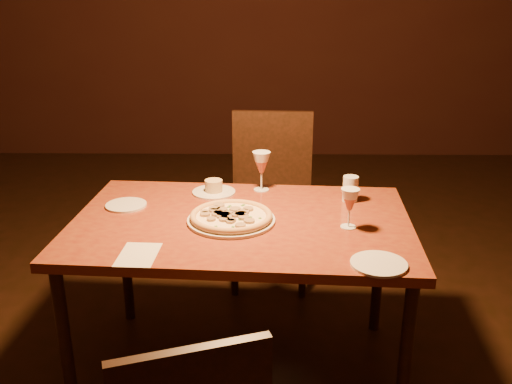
{
  "coord_description": "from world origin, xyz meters",
  "views": [
    {
      "loc": [
        0.11,
        -2.18,
        1.66
      ],
      "look_at": [
        0.08,
        0.04,
        0.85
      ],
      "focal_mm": 40.0,
      "sensor_mm": 36.0,
      "label": 1
    }
  ],
  "objects": [
    {
      "name": "back_wall",
      "position": [
        0.0,
        3.5,
        1.5
      ],
      "size": [
        6.0,
        0.04,
        3.0
      ],
      "primitive_type": "cube",
      "color": "black",
      "rests_on": "floor"
    },
    {
      "name": "water_tumbler",
      "position": [
        0.5,
        0.21,
        0.8
      ],
      "size": [
        0.07,
        0.07,
        0.11
      ],
      "primitive_type": "cylinder",
      "color": "silver",
      "rests_on": "dining_table"
    },
    {
      "name": "side_plate_left",
      "position": [
        -0.5,
        0.13,
        0.75
      ],
      "size": [
        0.18,
        0.18,
        0.01
      ],
      "primitive_type": "cylinder",
      "color": "silver",
      "rests_on": "dining_table"
    },
    {
      "name": "chair_far",
      "position": [
        0.15,
        0.92,
        0.55
      ],
      "size": [
        0.49,
        0.49,
        0.97
      ],
      "rotation": [
        0.0,
        0.0,
        -0.05
      ],
      "color": "black",
      "rests_on": "floor"
    },
    {
      "name": "ramekin_saucer",
      "position": [
        -0.12,
        0.3,
        0.77
      ],
      "size": [
        0.2,
        0.2,
        0.06
      ],
      "color": "silver",
      "rests_on": "dining_table"
    },
    {
      "name": "floor",
      "position": [
        0.0,
        0.0,
        0.0
      ],
      "size": [
        7.0,
        7.0,
        0.0
      ],
      "primitive_type": "plane",
      "color": "black",
      "rests_on": "ground"
    },
    {
      "name": "menu_card",
      "position": [
        -0.34,
        -0.34,
        0.75
      ],
      "size": [
        0.14,
        0.2,
        0.0
      ],
      "primitive_type": "cube",
      "rotation": [
        0.0,
        0.0,
        -0.05
      ],
      "color": "beige",
      "rests_on": "dining_table"
    },
    {
      "name": "dining_table",
      "position": [
        0.02,
        -0.01,
        0.68
      ],
      "size": [
        1.45,
        0.98,
        0.75
      ],
      "rotation": [
        0.0,
        0.0,
        -0.06
      ],
      "color": "brown",
      "rests_on": "floor"
    },
    {
      "name": "wine_glass_right",
      "position": [
        0.45,
        -0.08,
        0.83
      ],
      "size": [
        0.07,
        0.07,
        0.16
      ],
      "primitive_type": null,
      "color": "#AA5846",
      "rests_on": "dining_table"
    },
    {
      "name": "pizza_plate",
      "position": [
        -0.02,
        -0.03,
        0.77
      ],
      "size": [
        0.36,
        0.36,
        0.04
      ],
      "color": "silver",
      "rests_on": "dining_table"
    },
    {
      "name": "wine_glass_far",
      "position": [
        0.1,
        0.35,
        0.84
      ],
      "size": [
        0.08,
        0.08,
        0.19
      ],
      "primitive_type": null,
      "color": "#AA5846",
      "rests_on": "dining_table"
    },
    {
      "name": "side_plate_near",
      "position": [
        0.51,
        -0.41,
        0.75
      ],
      "size": [
        0.2,
        0.2,
        0.01
      ],
      "primitive_type": "cylinder",
      "color": "silver",
      "rests_on": "dining_table"
    }
  ]
}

